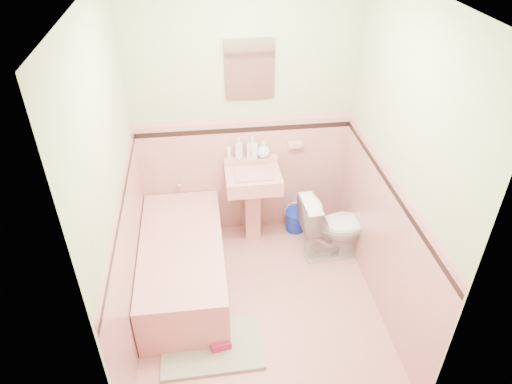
{
  "coord_description": "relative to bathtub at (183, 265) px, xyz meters",
  "views": [
    {
      "loc": [
        -0.38,
        -2.74,
        3.07
      ],
      "look_at": [
        0.0,
        0.25,
        1.0
      ],
      "focal_mm": 32.88,
      "sensor_mm": 36.0,
      "label": 1
    }
  ],
  "objects": [
    {
      "name": "floor",
      "position": [
        0.63,
        -0.33,
        -0.23
      ],
      "size": [
        2.2,
        2.2,
        0.0
      ],
      "primitive_type": "plane",
      "color": "#DA918E",
      "rests_on": "ground"
    },
    {
      "name": "wall_back",
      "position": [
        0.63,
        0.77,
        1.02
      ],
      "size": [
        2.5,
        0.0,
        2.5
      ],
      "primitive_type": "plane",
      "rotation": [
        1.57,
        0.0,
        0.0
      ],
      "color": "#F3E8C6",
      "rests_on": "ground"
    },
    {
      "name": "wall_front",
      "position": [
        0.63,
        -1.43,
        1.02
      ],
      "size": [
        2.5,
        0.0,
        2.5
      ],
      "primitive_type": "plane",
      "rotation": [
        -1.57,
        0.0,
        0.0
      ],
      "color": "#F3E8C6",
      "rests_on": "ground"
    },
    {
      "name": "wall_left",
      "position": [
        -0.37,
        -0.33,
        1.02
      ],
      "size": [
        0.0,
        2.5,
        2.5
      ],
      "primitive_type": "plane",
      "rotation": [
        1.57,
        0.0,
        1.57
      ],
      "color": "#F3E8C6",
      "rests_on": "ground"
    },
    {
      "name": "wall_right",
      "position": [
        1.63,
        -0.33,
        1.02
      ],
      "size": [
        0.0,
        2.5,
        2.5
      ],
      "primitive_type": "plane",
      "rotation": [
        1.57,
        0.0,
        -1.57
      ],
      "color": "#F3E8C6",
      "rests_on": "ground"
    },
    {
      "name": "wainscot_back",
      "position": [
        0.63,
        0.76,
        0.38
      ],
      "size": [
        2.0,
        0.0,
        2.0
      ],
      "primitive_type": "plane",
      "rotation": [
        1.57,
        0.0,
        0.0
      ],
      "color": "#DC9694",
      "rests_on": "ground"
    },
    {
      "name": "wainscot_front",
      "position": [
        0.63,
        -1.42,
        0.38
      ],
      "size": [
        2.0,
        0.0,
        2.0
      ],
      "primitive_type": "plane",
      "rotation": [
        -1.57,
        0.0,
        0.0
      ],
      "color": "#DC9694",
      "rests_on": "ground"
    },
    {
      "name": "wainscot_left",
      "position": [
        -0.36,
        -0.33,
        0.38
      ],
      "size": [
        0.0,
        2.2,
        2.2
      ],
      "primitive_type": "plane",
      "rotation": [
        1.57,
        0.0,
        1.57
      ],
      "color": "#DC9694",
      "rests_on": "ground"
    },
    {
      "name": "wainscot_right",
      "position": [
        1.62,
        -0.33,
        0.38
      ],
      "size": [
        0.0,
        2.2,
        2.2
      ],
      "primitive_type": "plane",
      "rotation": [
        1.57,
        0.0,
        -1.57
      ],
      "color": "#DC9694",
      "rests_on": "ground"
    },
    {
      "name": "accent_back",
      "position": [
        0.63,
        0.75,
        0.9
      ],
      "size": [
        2.0,
        0.0,
        2.0
      ],
      "primitive_type": "plane",
      "rotation": [
        1.57,
        0.0,
        0.0
      ],
      "color": "black",
      "rests_on": "ground"
    },
    {
      "name": "accent_front",
      "position": [
        0.63,
        -1.41,
        0.9
      ],
      "size": [
        2.0,
        0.0,
        2.0
      ],
      "primitive_type": "plane",
      "rotation": [
        -1.57,
        0.0,
        0.0
      ],
      "color": "black",
      "rests_on": "ground"
    },
    {
      "name": "accent_left",
      "position": [
        -0.35,
        -0.33,
        0.89
      ],
      "size": [
        0.0,
        2.2,
        2.2
      ],
      "primitive_type": "plane",
      "rotation": [
        1.57,
        0.0,
        1.57
      ],
      "color": "black",
      "rests_on": "ground"
    },
    {
      "name": "accent_right",
      "position": [
        1.61,
        -0.33,
        0.89
      ],
      "size": [
        0.0,
        2.2,
        2.2
      ],
      "primitive_type": "plane",
      "rotation": [
        1.57,
        0.0,
        -1.57
      ],
      "color": "black",
      "rests_on": "ground"
    },
    {
      "name": "cap_back",
      "position": [
        0.63,
        0.75,
        0.99
      ],
      "size": [
        2.0,
        0.0,
        2.0
      ],
      "primitive_type": "plane",
      "rotation": [
        1.57,
        0.0,
        0.0
      ],
      "color": "pink",
      "rests_on": "ground"
    },
    {
      "name": "cap_front",
      "position": [
        0.63,
        -1.41,
        0.99
      ],
      "size": [
        2.0,
        0.0,
        2.0
      ],
      "primitive_type": "plane",
      "rotation": [
        -1.57,
        0.0,
        0.0
      ],
      "color": "pink",
      "rests_on": "ground"
    },
    {
      "name": "cap_left",
      "position": [
        -0.35,
        -0.33,
        1.0
      ],
      "size": [
        0.0,
        2.2,
        2.2
      ],
      "primitive_type": "plane",
      "rotation": [
        1.57,
        0.0,
        1.57
      ],
      "color": "pink",
      "rests_on": "ground"
    },
    {
      "name": "cap_right",
      "position": [
        1.61,
        -0.33,
        1.0
      ],
      "size": [
        0.0,
        2.2,
        2.2
      ],
      "primitive_type": "plane",
      "rotation": [
        1.57,
        0.0,
        -1.57
      ],
      "color": "pink",
      "rests_on": "ground"
    },
    {
      "name": "bathtub",
      "position": [
        0.0,
        0.0,
        0.0
      ],
      "size": [
        0.7,
        1.5,
        0.45
      ],
      "primitive_type": "cube",
      "color": "#D58B88",
      "rests_on": "floor"
    },
    {
      "name": "tub_faucet",
      "position": [
        0.0,
        0.72,
        0.41
      ],
      "size": [
        0.04,
        0.12,
        0.04
      ],
      "primitive_type": "cylinder",
      "rotation": [
        1.57,
        0.0,
        0.0
      ],
      "color": "silver",
      "rests_on": "wall_back"
    },
    {
      "name": "sink",
      "position": [
        0.68,
        0.53,
        0.17
      ],
      "size": [
        0.51,
        0.48,
        0.79
      ],
      "primitive_type": null,
      "color": "#D58B88",
      "rests_on": "floor"
    },
    {
      "name": "sink_faucet",
      "position": [
        0.68,
        0.67,
        0.72
      ],
      "size": [
        0.02,
        0.02,
        0.1
      ],
      "primitive_type": "cylinder",
      "color": "silver",
      "rests_on": "sink"
    },
    {
      "name": "medicine_cabinet",
      "position": [
        0.68,
        0.74,
        1.47
      ],
      "size": [
        0.38,
        0.04,
        0.48
      ],
      "primitive_type": "cube",
      "color": "white",
      "rests_on": "wall_back"
    },
    {
      "name": "soap_dish",
      "position": [
        1.1,
        0.73,
        0.72
      ],
      "size": [
        0.13,
        0.08,
        0.04
      ],
      "primitive_type": "cube",
      "color": "#D58B88",
      "rests_on": "wall_back"
    },
    {
      "name": "soap_bottle_left",
      "position": [
        0.57,
        0.71,
        0.73
      ],
      "size": [
        0.1,
        0.1,
        0.21
      ],
      "primitive_type": "imported",
      "rotation": [
        0.0,
        0.0,
        -0.31
      ],
      "color": "#B2B2B2",
      "rests_on": "sink"
    },
    {
      "name": "soap_bottle_mid",
      "position": [
        0.7,
        0.71,
        0.73
      ],
      "size": [
        0.12,
        0.12,
        0.22
      ],
      "primitive_type": "imported",
      "rotation": [
        0.0,
        0.0,
        -0.21
      ],
      "color": "#B2B2B2",
      "rests_on": "sink"
    },
    {
      "name": "soap_bottle_right",
      "position": [
        0.8,
        0.71,
        0.71
      ],
      "size": [
        0.15,
        0.15,
        0.16
      ],
      "primitive_type": "imported",
      "rotation": [
        0.0,
        0.0,
        -0.2
      ],
      "color": "#B2B2B2",
      "rests_on": "sink"
    },
    {
      "name": "tube",
      "position": [
        0.48,
        0.71,
        0.68
      ],
      "size": [
        0.05,
        0.05,
        0.12
      ],
      "primitive_type": "cylinder",
      "rotation": [
        0.0,
        0.0,
        -0.32
      ],
      "color": "white",
      "rests_on": "sink"
    },
    {
      "name": "toilet",
      "position": [
        1.4,
        0.23,
        0.1
      ],
      "size": [
        0.67,
        0.41,
        0.66
      ],
      "primitive_type": "imported",
      "rotation": [
        0.0,
        0.0,
        1.64
      ],
      "color": "white",
      "rests_on": "floor"
    },
    {
      "name": "bucket",
      "position": [
        1.13,
        0.64,
        -0.11
      ],
      "size": [
        0.24,
        0.24,
        0.23
      ],
      "primitive_type": null,
      "rotation": [
        0.0,
        0.0,
        0.06
      ],
      "color": "#0F29B1",
      "rests_on": "floor"
    },
    {
      "name": "bath_mat",
      "position": [
        0.2,
        -0.72,
        -0.21
      ],
      "size": [
        0.79,
        0.53,
        0.03
      ],
      "primitive_type": "cube",
      "rotation": [
        0.0,
        0.0,
        0.02
      ],
      "color": "gray",
      "rests_on": "floor"
    },
    {
      "name": "shoe",
      "position": [
        0.27,
        -0.75,
        -0.16
      ],
      "size": [
        0.16,
        0.1,
        0.06
      ],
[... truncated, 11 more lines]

